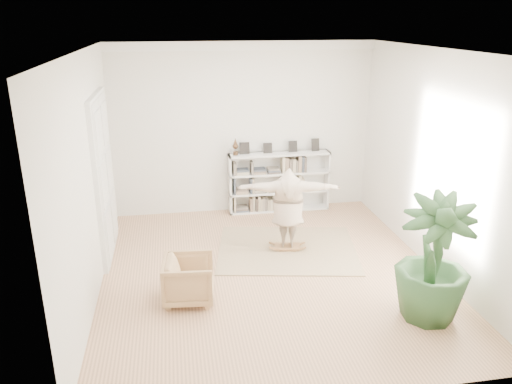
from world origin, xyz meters
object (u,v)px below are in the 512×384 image
(bookshelf, at_px, (279,182))
(armchair, at_px, (189,279))
(person, at_px, (288,206))
(houseplant, at_px, (433,259))
(rocker_board, at_px, (287,247))

(bookshelf, height_order, armchair, bookshelf)
(armchair, xyz_separation_m, person, (1.84, 1.41, 0.52))
(houseplant, bearing_deg, rocker_board, 121.32)
(rocker_board, distance_m, houseplant, 2.97)
(bookshelf, distance_m, armchair, 4.03)
(houseplant, bearing_deg, armchair, 162.94)
(person, bearing_deg, bookshelf, -87.21)
(bookshelf, relative_size, person, 1.20)
(bookshelf, height_order, houseplant, houseplant)
(rocker_board, distance_m, person, 0.80)
(bookshelf, xyz_separation_m, rocker_board, (-0.26, -2.01, -0.57))
(bookshelf, relative_size, rocker_board, 4.37)
(armchair, bearing_deg, person, -47.18)
(rocker_board, xyz_separation_m, person, (-0.00, -0.00, 0.80))
(armchair, bearing_deg, bookshelf, -26.27)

